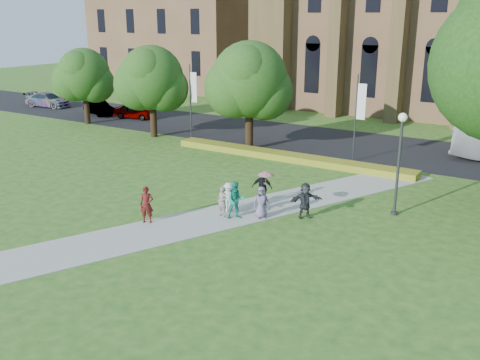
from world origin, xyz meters
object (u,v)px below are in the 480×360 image
Objects in this scene: streetlamp at (400,152)px; pedestrian_0 at (147,205)px; car_1 at (99,108)px; car_0 at (134,111)px; car_2 at (48,100)px.

streetlamp is 2.87× the size of pedestrian_0.
pedestrian_0 is at bearing -111.49° from car_1.
pedestrian_0 is at bearing -142.54° from streetlamp.
pedestrian_0 is at bearing -145.63° from car_0.
pedestrian_0 reaches higher than car_2.
car_1 is 0.82× the size of car_2.
car_2 is at bearing 80.04° from car_0.
car_0 is 12.91m from car_2.
car_1 is at bearing -102.09° from car_2.
streetlamp is at bearing -91.78° from car_1.
car_1 is 31.18m from pedestrian_0.
streetlamp is 36.17m from car_1.
streetlamp reaches higher than car_2.
streetlamp is 44.41m from car_2.
car_0 is 4.42m from car_1.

